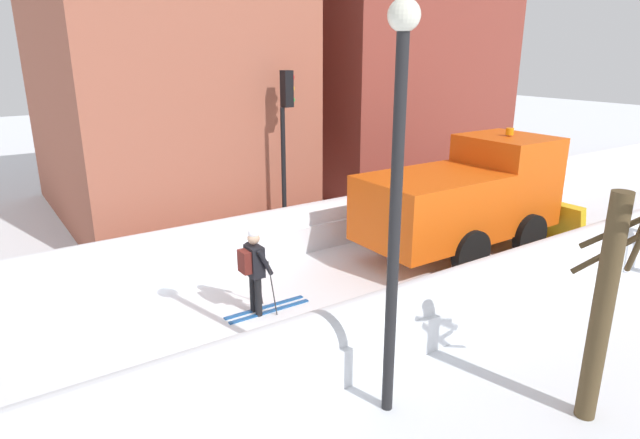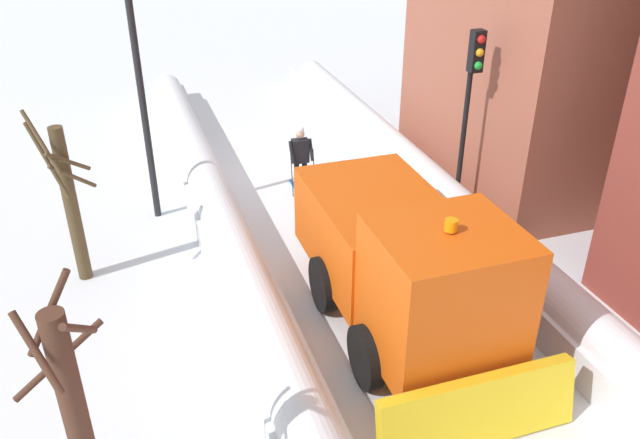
{
  "view_description": "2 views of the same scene",
  "coord_description": "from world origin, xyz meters",
  "px_view_note": "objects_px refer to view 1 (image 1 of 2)",
  "views": [
    {
      "loc": [
        8.98,
        -3.67,
        5.09
      ],
      "look_at": [
        -0.39,
        2.66,
        1.5
      ],
      "focal_mm": 30.35,
      "sensor_mm": 36.0,
      "label": 1
    },
    {
      "loc": [
        4.55,
        15.65,
        7.82
      ],
      "look_at": [
        0.97,
        4.86,
        1.44
      ],
      "focal_mm": 36.71,
      "sensor_mm": 36.0,
      "label": 2
    }
  ],
  "objects_px": {
    "skier": "(254,267)",
    "bare_tree_near": "(605,303)",
    "plow_truck": "(469,197)",
    "street_lamp": "(397,174)",
    "traffic_light_pole": "(286,126)"
  },
  "relations": [
    {
      "from": "skier",
      "to": "street_lamp",
      "type": "bearing_deg",
      "value": 3.17
    },
    {
      "from": "plow_truck",
      "to": "skier",
      "type": "distance_m",
      "value": 6.2
    },
    {
      "from": "plow_truck",
      "to": "traffic_light_pole",
      "type": "relative_size",
      "value": 1.31
    },
    {
      "from": "traffic_light_pole",
      "to": "bare_tree_near",
      "type": "height_order",
      "value": "traffic_light_pole"
    },
    {
      "from": "plow_truck",
      "to": "street_lamp",
      "type": "xyz_separation_m",
      "value": [
        3.83,
        -5.98,
        2.07
      ]
    },
    {
      "from": "street_lamp",
      "to": "bare_tree_near",
      "type": "height_order",
      "value": "street_lamp"
    },
    {
      "from": "traffic_light_pole",
      "to": "street_lamp",
      "type": "height_order",
      "value": "street_lamp"
    },
    {
      "from": "skier",
      "to": "bare_tree_near",
      "type": "relative_size",
      "value": 0.49
    },
    {
      "from": "traffic_light_pole",
      "to": "street_lamp",
      "type": "xyz_separation_m",
      "value": [
        6.94,
        -2.45,
        0.35
      ]
    },
    {
      "from": "skier",
      "to": "bare_tree_near",
      "type": "xyz_separation_m",
      "value": [
        5.51,
        2.49,
        0.8
      ]
    },
    {
      "from": "plow_truck",
      "to": "bare_tree_near",
      "type": "xyz_separation_m",
      "value": [
        5.58,
        -3.69,
        0.33
      ]
    },
    {
      "from": "plow_truck",
      "to": "bare_tree_near",
      "type": "relative_size",
      "value": 1.61
    },
    {
      "from": "traffic_light_pole",
      "to": "plow_truck",
      "type": "bearing_deg",
      "value": 48.59
    },
    {
      "from": "plow_truck",
      "to": "traffic_light_pole",
      "type": "bearing_deg",
      "value": -131.41
    },
    {
      "from": "skier",
      "to": "traffic_light_pole",
      "type": "height_order",
      "value": "traffic_light_pole"
    }
  ]
}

